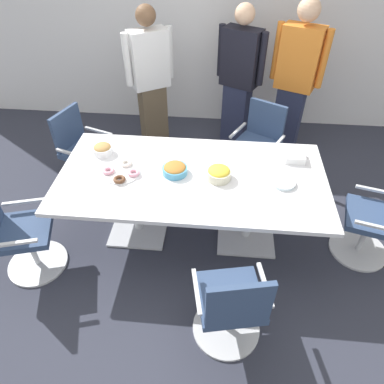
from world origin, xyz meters
TOP-DOWN VIEW (x-y plane):
  - ground_plane at (0.00, 0.00)m, footprint 10.00×10.00m
  - back_wall at (0.00, 2.40)m, footprint 8.00×0.10m
  - conference_table at (0.00, 0.00)m, footprint 2.40×1.20m
  - office_chair_0 at (0.38, -1.08)m, footprint 0.64×0.64m
  - office_chair_1 at (1.70, -0.10)m, footprint 0.66×0.66m
  - office_chair_2 at (0.67, 1.01)m, footprint 0.73×0.73m
  - office_chair_3 at (-1.30, 0.71)m, footprint 0.69×0.69m
  - office_chair_4 at (-1.47, -0.56)m, footprint 0.67×0.67m
  - person_standing_0 at (-0.65, 1.59)m, footprint 0.56×0.42m
  - person_standing_1 at (0.42, 1.72)m, footprint 0.58×0.39m
  - person_standing_2 at (1.06, 1.59)m, footprint 0.59×0.38m
  - snack_bowl_chips_yellow at (0.24, -0.02)m, footprint 0.22×0.22m
  - snack_bowl_cookies at (-0.89, 0.26)m, footprint 0.19×0.19m
  - snack_bowl_pretzels at (-0.16, 0.02)m, footprint 0.22×0.22m
  - donut_platter at (-0.63, -0.04)m, footprint 0.34×0.34m
  - plate_stack at (0.80, -0.05)m, footprint 0.21×0.21m
  - napkin_pile at (0.94, 0.33)m, footprint 0.18×0.18m

SIDE VIEW (x-z plane):
  - ground_plane at x=0.00m, z-range -0.01..0.00m
  - office_chair_0 at x=0.38m, z-range -0.05..0.86m
  - office_chair_1 at x=1.70m, z-range -0.05..0.86m
  - office_chair_2 at x=0.67m, z-range -0.05..0.86m
  - office_chair_3 at x=-1.30m, z-range -0.05..0.86m
  - office_chair_4 at x=-1.47m, z-range -0.05..0.86m
  - conference_table at x=0.00m, z-range 0.25..1.00m
  - plate_stack at x=0.80m, z-range 0.75..0.78m
  - donut_platter at x=-0.63m, z-range 0.75..0.79m
  - napkin_pile at x=0.94m, z-range 0.75..0.82m
  - snack_bowl_pretzels at x=-0.16m, z-range 0.75..0.84m
  - snack_bowl_cookies at x=-0.89m, z-range 0.75..0.85m
  - snack_bowl_chips_yellow at x=0.24m, z-range 0.75..0.87m
  - person_standing_0 at x=-0.65m, z-range 0.04..1.80m
  - person_standing_1 at x=0.42m, z-range 0.04..1.80m
  - person_standing_2 at x=1.06m, z-range 0.05..1.91m
  - back_wall at x=0.00m, z-range 0.00..2.80m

